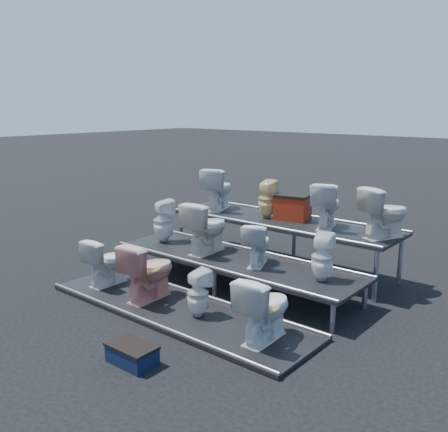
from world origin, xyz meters
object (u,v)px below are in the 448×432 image
Objects in this scene: toilet_1 at (149,270)px; toilet_7 at (322,257)px; toilet_6 at (257,244)px; toilet_10 at (326,205)px; toilet_0 at (108,261)px; red_crate at (293,208)px; toilet_4 at (163,221)px; toilet_11 at (385,212)px; toilet_5 at (206,227)px; step_stool at (132,355)px; toilet_3 at (264,308)px; toilet_8 at (218,189)px; toilet_2 at (198,293)px; toilet_9 at (267,199)px.

toilet_1 is 2.49m from toilet_7.
toilet_10 is at bearing -131.13° from toilet_6.
toilet_0 is 3.29m from red_crate.
toilet_11 is (3.46, 1.30, 0.41)m from toilet_4.
toilet_5 is 1.55× the size of step_stool.
toilet_3 is 1.01× the size of toilet_8.
toilet_1 is 1.36m from toilet_5.
toilet_3 is at bearing 105.83° from toilet_11.
red_crate is (-0.28, 2.77, 0.68)m from toilet_2.
red_crate reaches higher than toilet_4.
toilet_6 is 1.55m from toilet_9.
toilet_4 reaches higher than toilet_3.
toilet_5 is 1.65m from red_crate.
toilet_4 is at bearing 129.52° from step_stool.
toilet_5 reaches higher than toilet_1.
toilet_1 is at bearing -2.53° from toilet_3.
toilet_0 is 0.93× the size of toilet_8.
toilet_6 is at bearing 66.38° from toilet_11.
red_crate reaches higher than toilet_6.
toilet_3 is 1.46× the size of red_crate.
red_crate reaches higher than toilet_0.
toilet_8 is (0.16, 1.30, 0.42)m from toilet_4.
toilet_5 is (1.01, 0.00, 0.05)m from toilet_4.
toilet_8 is at bearing 116.99° from step_stool.
toilet_9 is 0.89× the size of toilet_10.
toilet_6 is at bearing 116.14° from toilet_9.
toilet_0 is 0.96m from toilet_1.
toilet_9 is (1.30, 1.30, 0.36)m from toilet_4.
red_crate is (-1.40, 1.47, 0.27)m from toilet_7.
toilet_4 is 1.16× the size of toilet_6.
toilet_1 is at bearing 80.86° from toilet_9.
toilet_5 is at bearing 104.28° from toilet_8.
red_crate is (-0.74, 0.17, -0.18)m from toilet_10.
toilet_0 is at bearing 118.48° from toilet_4.
toilet_1 is 1.54× the size of red_crate.
toilet_2 is 0.96× the size of toilet_9.
toilet_5 is (-0.03, 1.30, 0.40)m from toilet_1.
step_stool is (-1.23, -3.93, -1.15)m from toilet_11.
toilet_6 is (0.02, 1.30, 0.40)m from toilet_2.
toilet_7 is (3.14, 0.00, -0.05)m from toilet_4.
toilet_10 is 1.39× the size of step_stool.
toilet_0 reaches higher than step_stool.
toilet_0 is 1.14× the size of toilet_6.
toilet_0 is 4.34m from toilet_11.
toilet_11 is at bearing 161.06° from toilet_8.
toilet_7 is 1.41m from toilet_11.
toilet_10 is 1.37× the size of red_crate.
toilet_10 is (1.47, 1.30, 0.35)m from toilet_5.
toilet_8 reaches higher than toilet_3.
toilet_10 is (1.43, 2.60, 0.75)m from toilet_1.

